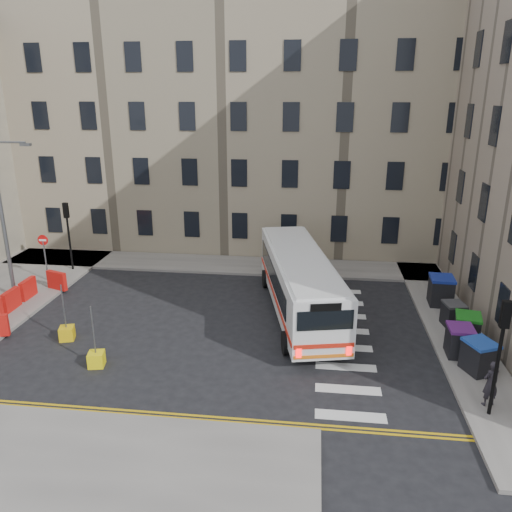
% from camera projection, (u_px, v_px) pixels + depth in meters
% --- Properties ---
extents(ground, '(120.00, 120.00, 0.00)m').
position_uv_depth(ground, '(255.00, 330.00, 22.96)').
color(ground, black).
rests_on(ground, ground).
extents(pavement_north, '(36.00, 3.20, 0.15)m').
position_uv_depth(pavement_north, '(178.00, 263.00, 31.73)').
color(pavement_north, slate).
rests_on(pavement_north, ground).
extents(pavement_east, '(2.40, 26.00, 0.15)m').
position_uv_depth(pavement_east, '(438.00, 303.00, 25.68)').
color(pavement_east, slate).
rests_on(pavement_east, ground).
extents(terrace_north, '(38.30, 10.80, 17.20)m').
position_uv_depth(terrace_north, '(184.00, 118.00, 35.67)').
color(terrace_north, gray).
rests_on(terrace_north, ground).
extents(traffic_light_east, '(0.28, 0.22, 4.10)m').
position_uv_depth(traffic_light_east, '(501.00, 341.00, 15.89)').
color(traffic_light_east, black).
rests_on(traffic_light_east, pavement_east).
extents(traffic_light_nw, '(0.28, 0.22, 4.10)m').
position_uv_depth(traffic_light_nw, '(68.00, 226.00, 29.56)').
color(traffic_light_nw, black).
rests_on(traffic_light_nw, pavement_west).
extents(streetlamp, '(0.50, 0.22, 8.14)m').
position_uv_depth(streetlamp, '(3.00, 220.00, 24.97)').
color(streetlamp, '#595B5E').
rests_on(streetlamp, pavement_west).
extents(no_entry_north, '(0.60, 0.08, 3.00)m').
position_uv_depth(no_entry_north, '(44.00, 248.00, 27.98)').
color(no_entry_north, '#595B5E').
rests_on(no_entry_north, pavement_west).
extents(roadworks_barriers, '(1.66, 6.26, 1.00)m').
position_uv_depth(roadworks_barriers, '(18.00, 300.00, 24.58)').
color(roadworks_barriers, red).
rests_on(roadworks_barriers, pavement_west).
extents(bus, '(4.77, 11.17, 2.96)m').
position_uv_depth(bus, '(299.00, 281.00, 24.12)').
color(bus, silver).
rests_on(bus, ground).
extents(wheelie_bin_a, '(1.38, 1.45, 1.27)m').
position_uv_depth(wheelie_bin_a, '(479.00, 356.00, 19.09)').
color(wheelie_bin_a, black).
rests_on(wheelie_bin_a, pavement_east).
extents(wheelie_bin_b, '(1.04, 1.18, 1.26)m').
position_uv_depth(wheelie_bin_b, '(459.00, 341.00, 20.29)').
color(wheelie_bin_b, black).
rests_on(wheelie_bin_b, pavement_east).
extents(wheelie_bin_c, '(1.24, 1.36, 1.30)m').
position_uv_depth(wheelie_bin_c, '(467.00, 329.00, 21.28)').
color(wheelie_bin_c, black).
rests_on(wheelie_bin_c, pavement_east).
extents(wheelie_bin_d, '(1.04, 1.15, 1.12)m').
position_uv_depth(wheelie_bin_d, '(453.00, 314.00, 22.88)').
color(wheelie_bin_d, black).
rests_on(wheelie_bin_d, pavement_east).
extents(wheelie_bin_e, '(1.22, 1.38, 1.46)m').
position_uv_depth(wheelie_bin_e, '(441.00, 290.00, 25.17)').
color(wheelie_bin_e, black).
rests_on(wheelie_bin_e, pavement_east).
extents(pedestrian, '(0.72, 0.61, 1.68)m').
position_uv_depth(pedestrian, '(491.00, 383.00, 16.97)').
color(pedestrian, black).
rests_on(pedestrian, pavement_east).
extents(bollard_yellow, '(0.71, 0.71, 0.60)m').
position_uv_depth(bollard_yellow, '(96.00, 359.00, 19.85)').
color(bollard_yellow, yellow).
rests_on(bollard_yellow, ground).
extents(bollard_chevron, '(0.74, 0.74, 0.60)m').
position_uv_depth(bollard_chevron, '(67.00, 333.00, 21.99)').
color(bollard_chevron, gold).
rests_on(bollard_chevron, ground).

